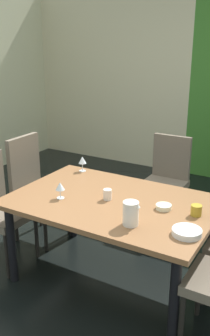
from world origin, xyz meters
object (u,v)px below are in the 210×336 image
serving_bowl_corner (164,207)px  chair_left_far (34,184)px  dining_table (112,209)px  cup_south (196,210)px  chair_head_far (167,176)px  serving_bowl_near_shelf (187,232)px  pitcher_north (131,213)px  wine_glass_center (60,187)px  wine_glass_front (82,160)px  cup_west (107,194)px

serving_bowl_corner → chair_left_far: bearing=171.9°
dining_table → cup_south: (0.66, 0.07, 0.12)m
dining_table → chair_head_far: 1.22m
serving_bowl_near_shelf → chair_left_far: bearing=164.0°
serving_bowl_near_shelf → pitcher_north: bearing=-171.3°
dining_table → cup_south: size_ratio=20.11×
wine_glass_center → chair_head_far: bearing=75.1°
wine_glass_front → cup_south: wine_glass_front is taller
cup_west → cup_south: cup_west is taller
dining_table → cup_west: cup_west is taller
chair_left_far → serving_bowl_near_shelf: (1.75, -0.50, 0.18)m
chair_left_far → cup_west: 1.07m
chair_left_far → wine_glass_front: (0.46, 0.20, 0.27)m
chair_left_far → chair_head_far: bearing=132.5°
wine_glass_front → wine_glass_center: size_ratio=1.09×
cup_south → chair_left_far: bearing=173.7°
wine_glass_front → wine_glass_center: wine_glass_front is taller
cup_west → cup_south: (0.70, 0.08, -0.00)m
wine_glass_front → pitcher_north: bearing=-40.0°
cup_west → wine_glass_front: bearing=139.7°
cup_west → pitcher_north: bearing=-39.4°
dining_table → cup_west: (-0.04, -0.01, 0.12)m
dining_table → pitcher_north: 0.47m
wine_glass_center → serving_bowl_corner: wine_glass_center is taller
chair_head_far → cup_west: bearing=88.5°
cup_west → chair_head_far: bearing=88.5°
chair_head_far → serving_bowl_corner: (0.42, -1.16, 0.21)m
dining_table → serving_bowl_corner: 0.43m
chair_left_far → pitcher_north: bearing=67.7°
cup_south → chair_head_far: bearing=120.3°
wine_glass_center → serving_bowl_corner: size_ratio=1.13×
serving_bowl_corner → cup_south: (0.24, 0.02, 0.02)m
wine_glass_front → cup_west: bearing=-40.3°
wine_glass_center → serving_bowl_corner: 0.83m
chair_left_far → chair_head_far: (1.04, 0.96, -0.03)m
chair_head_far → serving_bowl_corner: 1.26m
wine_glass_center → pitcher_north: (0.69, -0.12, -0.01)m
chair_head_far → cup_south: size_ratio=12.16×
serving_bowl_corner → wine_glass_front: bearing=158.0°
dining_table → serving_bowl_near_shelf: 0.75m
chair_head_far → dining_table: bearing=90.3°
wine_glass_front → cup_west: wine_glass_front is taller
serving_bowl_corner → chair_head_far: bearing=110.0°
wine_glass_front → serving_bowl_corner: wine_glass_front is taller
chair_left_far → serving_bowl_corner: chair_left_far is taller
chair_head_far → serving_bowl_near_shelf: chair_head_far is taller
dining_table → wine_glass_center: bearing=-153.9°
wine_glass_center → serving_bowl_near_shelf: 1.08m
wine_glass_front → wine_glass_center: bearing=-71.7°
chair_head_far → cup_south: bearing=120.3°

